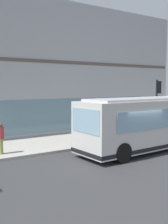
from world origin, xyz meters
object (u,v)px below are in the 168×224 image
at_px(city_bus_nearside, 153,123).
at_px(fire_hydrant, 139,131).
at_px(traffic_light_near_corner, 158,97).
at_px(pedestrian_walking_along_curb, 1,136).

relative_size(city_bus_nearside, fire_hydrant, 13.69).
relative_size(city_bus_nearside, traffic_light_near_corner, 2.51).
distance_m(traffic_light_near_corner, pedestrian_walking_along_curb, 11.59).
height_order(city_bus_nearside, fire_hydrant, city_bus_nearside).
distance_m(city_bus_nearside, fire_hydrant, 3.66).
height_order(city_bus_nearside, traffic_light_near_corner, traffic_light_near_corner).
bearing_deg(city_bus_nearside, traffic_light_near_corner, -51.39).
distance_m(city_bus_nearside, traffic_light_near_corner, 4.48).
distance_m(fire_hydrant, pedestrian_walking_along_curb, 9.94).
bearing_deg(pedestrian_walking_along_curb, fire_hydrant, -90.85).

